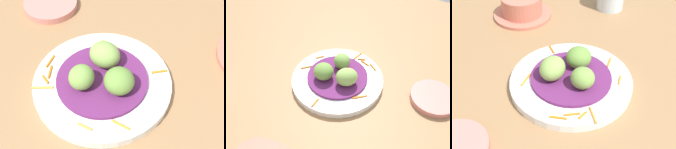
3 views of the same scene
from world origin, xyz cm
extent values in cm
cube|color=#936D47|center=(0.00, 0.00, 1.00)|extent=(110.00, 110.00, 2.00)
cylinder|color=white|center=(2.70, 4.58, 2.80)|extent=(23.47, 23.47, 1.60)
cylinder|color=#60235B|center=(2.70, 4.58, 3.93)|extent=(15.49, 15.49, 0.66)
cylinder|color=orange|center=(3.83, -4.51, 3.80)|extent=(2.49, 2.35, 0.40)
cylinder|color=orange|center=(12.71, 4.42, 3.80)|extent=(2.75, 0.51, 0.40)
cylinder|color=orange|center=(-7.31, 5.17, 3.80)|extent=(3.66, 1.09, 0.40)
cylinder|color=orange|center=(-6.65, 6.79, 3.80)|extent=(1.17, 2.04, 0.40)
cylinder|color=orange|center=(-5.44, 10.77, 3.80)|extent=(1.94, 2.63, 0.40)
cylinder|color=orange|center=(5.76, 12.64, 3.80)|extent=(2.78, 2.89, 0.40)
cylinder|color=orange|center=(-5.72, 8.31, 3.80)|extent=(1.18, 2.76, 0.40)
cylinder|color=orange|center=(-1.58, -3.67, 3.80)|extent=(2.14, 1.89, 0.40)
ellipsoid|color=#84A851|center=(3.86, 7.88, 6.45)|extent=(7.13, 7.19, 4.37)
ellipsoid|color=#759E47|center=(-0.74, 3.93, 6.33)|extent=(5.91, 5.96, 4.13)
ellipsoid|color=olive|center=(4.98, 1.92, 6.33)|extent=(5.37, 5.46, 4.13)
cylinder|color=tan|center=(-3.90, 27.84, 2.74)|extent=(11.20, 11.20, 1.47)
cylinder|color=#C66B56|center=(31.76, 4.80, 2.40)|extent=(14.71, 14.71, 0.80)
cylinder|color=#C66B56|center=(31.76, 4.80, 5.16)|extent=(10.24, 10.24, 4.72)
camera|label=1|loc=(-3.08, -30.24, 48.02)|focal=53.90mm
camera|label=2|loc=(41.83, 27.96, 49.45)|focal=40.17mm
camera|label=3|loc=(-36.56, 23.59, 42.53)|focal=48.94mm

